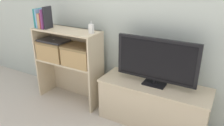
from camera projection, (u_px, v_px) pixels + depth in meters
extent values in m
plane|color=#BCB2A3|center=(105.00, 118.00, 2.41)|extent=(16.00, 16.00, 0.00)
cube|color=#B2BCB2|center=(124.00, 3.00, 2.30)|extent=(10.00, 0.05, 2.40)
cube|color=#CCB793|center=(153.00, 105.00, 2.27)|extent=(1.09, 0.38, 0.44)
cube|color=#CCB793|center=(154.00, 85.00, 2.19)|extent=(1.11, 0.40, 0.02)
cube|color=black|center=(154.00, 84.00, 2.18)|extent=(0.22, 0.14, 0.02)
cylinder|color=black|center=(154.00, 81.00, 2.17)|extent=(0.04, 0.04, 0.04)
cube|color=black|center=(156.00, 60.00, 2.08)|extent=(0.80, 0.04, 0.42)
cube|color=black|center=(156.00, 60.00, 2.07)|extent=(0.73, 0.00, 0.37)
cube|color=#CCB793|center=(47.00, 74.00, 2.89)|extent=(0.02, 0.31, 0.51)
cube|color=#CCB793|center=(97.00, 88.00, 2.53)|extent=(0.02, 0.31, 0.51)
cube|color=#CCB793|center=(77.00, 76.00, 2.83)|extent=(0.78, 0.02, 0.51)
cube|color=#CCB793|center=(69.00, 62.00, 2.62)|extent=(0.78, 0.31, 0.02)
cube|color=#CCB793|center=(43.00, 41.00, 2.73)|extent=(0.02, 0.31, 0.38)
cube|color=#CCB793|center=(96.00, 51.00, 2.36)|extent=(0.02, 0.31, 0.38)
cube|color=#CCB793|center=(75.00, 43.00, 2.66)|extent=(0.78, 0.02, 0.38)
cube|color=#CCB793|center=(66.00, 31.00, 2.48)|extent=(0.78, 0.31, 0.02)
cube|color=#1E7075|center=(39.00, 18.00, 2.56)|extent=(0.03, 0.13, 0.22)
cube|color=#709ECC|center=(41.00, 18.00, 2.54)|extent=(0.02, 0.15, 0.22)
cube|color=tan|center=(43.00, 20.00, 2.54)|extent=(0.04, 0.14, 0.17)
cube|color=maroon|center=(45.00, 20.00, 2.52)|extent=(0.02, 0.15, 0.18)
cube|color=#6B2D66|center=(46.00, 19.00, 2.50)|extent=(0.02, 0.16, 0.22)
cube|color=#232328|center=(48.00, 18.00, 2.48)|extent=(0.02, 0.12, 0.25)
cube|color=white|center=(91.00, 29.00, 2.29)|extent=(0.05, 0.03, 0.10)
cylinder|color=silver|center=(91.00, 23.00, 2.27)|extent=(0.01, 0.01, 0.03)
cube|color=tan|center=(55.00, 50.00, 2.65)|extent=(0.36, 0.27, 0.22)
cube|color=olive|center=(54.00, 42.00, 2.61)|extent=(0.37, 0.27, 0.02)
cube|color=tan|center=(80.00, 55.00, 2.47)|extent=(0.36, 0.27, 0.22)
cube|color=olive|center=(80.00, 47.00, 2.44)|extent=(0.37, 0.27, 0.02)
cube|color=#2D2D33|center=(54.00, 40.00, 2.61)|extent=(0.35, 0.23, 0.02)
cylinder|color=#99999E|center=(54.00, 40.00, 2.60)|extent=(0.02, 0.02, 0.00)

